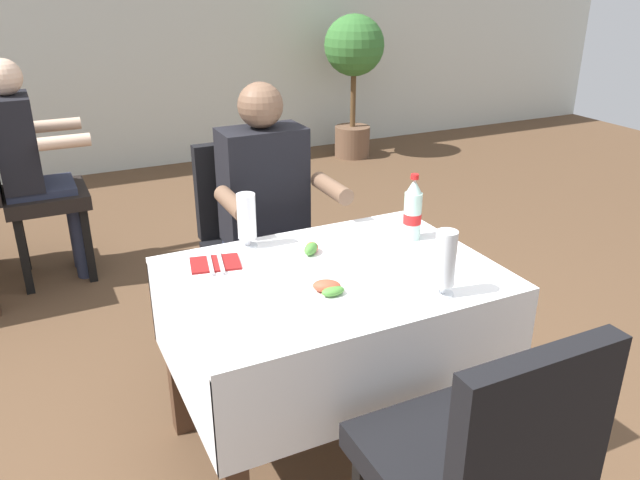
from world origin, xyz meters
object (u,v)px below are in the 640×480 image
(chair_far_diner_seat, at_px, (254,239))
(background_chair_right, at_px, (27,189))
(background_patron, at_px, (31,160))
(beer_glass_left, at_px, (445,262))
(chair_near_camera_side, at_px, (476,464))
(main_dining_table, at_px, (332,317))
(beer_glass_middle, at_px, (247,220))
(plate_far_diner, at_px, (311,254))
(cola_bottle_primary, at_px, (413,211))
(plate_near_camera, at_px, (339,290))
(seated_diner_far, at_px, (269,213))
(napkin_cutlery_set, at_px, (215,263))
(potted_plant_corner, at_px, (354,62))

(chair_far_diner_seat, bearing_deg, background_chair_right, 126.09)
(chair_far_diner_seat, height_order, background_patron, background_patron)
(beer_glass_left, xyz_separation_m, background_patron, (-1.08, 2.30, -0.14))
(chair_near_camera_side, relative_size, background_chair_right, 1.00)
(main_dining_table, relative_size, beer_glass_middle, 5.35)
(beer_glass_left, relative_size, beer_glass_middle, 1.06)
(plate_far_diner, distance_m, background_chair_right, 2.07)
(chair_near_camera_side, xyz_separation_m, cola_bottle_primary, (0.40, 0.92, 0.29))
(main_dining_table, height_order, plate_near_camera, plate_near_camera)
(seated_diner_far, relative_size, napkin_cutlery_set, 6.42)
(seated_diner_far, relative_size, beer_glass_middle, 6.16)
(chair_far_diner_seat, distance_m, chair_near_camera_side, 1.57)
(main_dining_table, bearing_deg, plate_far_diner, 95.75)
(plate_far_diner, xyz_separation_m, background_chair_right, (-0.88, 1.87, -0.19))
(main_dining_table, height_order, potted_plant_corner, potted_plant_corner)
(cola_bottle_primary, xyz_separation_m, napkin_cutlery_set, (-0.74, 0.10, -0.11))
(background_chair_right, bearing_deg, beer_glass_middle, -67.19)
(background_patron, relative_size, potted_plant_corner, 0.96)
(beer_glass_middle, bearing_deg, beer_glass_left, -55.76)
(chair_far_diner_seat, xyz_separation_m, beer_glass_middle, (-0.19, -0.46, 0.29))
(chair_far_diner_seat, height_order, potted_plant_corner, potted_plant_corner)
(main_dining_table, relative_size, plate_near_camera, 4.95)
(chair_near_camera_side, height_order, seated_diner_far, seated_diner_far)
(beer_glass_left, bearing_deg, cola_bottle_primary, 68.99)
(main_dining_table, relative_size, seated_diner_far, 0.87)
(plate_far_diner, bearing_deg, beer_glass_left, -59.81)
(beer_glass_left, xyz_separation_m, beer_glass_middle, (-0.42, 0.62, -0.01))
(chair_near_camera_side, height_order, potted_plant_corner, potted_plant_corner)
(napkin_cutlery_set, bearing_deg, main_dining_table, -34.31)
(chair_far_diner_seat, relative_size, napkin_cutlery_set, 4.94)
(main_dining_table, distance_m, plate_near_camera, 0.25)
(main_dining_table, distance_m, potted_plant_corner, 4.09)
(plate_near_camera, bearing_deg, cola_bottle_primary, 31.78)
(chair_near_camera_side, height_order, background_patron, background_patron)
(chair_far_diner_seat, distance_m, cola_bottle_primary, 0.82)
(chair_near_camera_side, height_order, beer_glass_middle, chair_near_camera_side)
(seated_diner_far, distance_m, beer_glass_left, 1.00)
(plate_far_diner, relative_size, cola_bottle_primary, 0.92)
(plate_far_diner, bearing_deg, background_chair_right, 115.16)
(chair_far_diner_seat, distance_m, background_patron, 1.49)
(seated_diner_far, distance_m, plate_far_diner, 0.54)
(main_dining_table, bearing_deg, chair_far_diner_seat, 90.00)
(napkin_cutlery_set, height_order, potted_plant_corner, potted_plant_corner)
(napkin_cutlery_set, xyz_separation_m, potted_plant_corner, (2.36, 3.31, 0.15))
(cola_bottle_primary, distance_m, background_patron, 2.26)
(beer_glass_left, bearing_deg, background_patron, 115.15)
(chair_near_camera_side, distance_m, beer_glass_left, 0.62)
(seated_diner_far, bearing_deg, beer_glass_middle, -122.36)
(chair_far_diner_seat, bearing_deg, napkin_cutlery_set, -121.56)
(napkin_cutlery_set, bearing_deg, plate_near_camera, -53.14)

